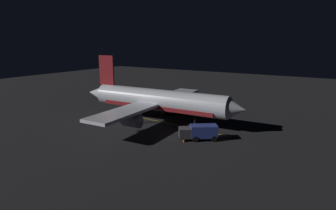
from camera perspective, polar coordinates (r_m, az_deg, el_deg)
ground_plane at (r=54.97m, az=-1.77°, el=-3.42°), size 180.00×180.00×0.20m
apron_guide_stripe at (r=52.71m, az=1.72°, el=-4.01°), size 2.17×20.87×0.01m
airliner at (r=54.28m, az=-2.33°, el=0.86°), size 32.60×34.22×12.20m
baggage_truck at (r=45.00m, az=6.32°, el=-5.41°), size 5.11×5.99×2.34m
catering_truck at (r=59.96m, az=1.49°, el=-0.80°), size 5.30×6.18×2.22m
ground_crew_worker at (r=47.01m, az=8.88°, el=-5.11°), size 0.40×0.40×1.74m
traffic_cone_near_left at (r=57.16m, az=9.21°, el=-2.59°), size 0.50×0.50×0.55m
traffic_cone_near_right at (r=44.09m, az=3.19°, el=-7.05°), size 0.50×0.50×0.55m
traffic_cone_under_wing at (r=50.93m, az=3.13°, el=-4.33°), size 0.50×0.50×0.55m
traffic_cone_far at (r=57.67m, az=6.92°, el=-2.38°), size 0.50×0.50×0.55m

